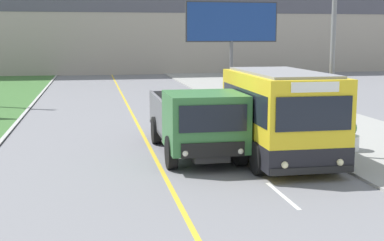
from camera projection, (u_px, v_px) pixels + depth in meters
name	position (u px, v px, depth m)	size (l,w,h in m)	color
city_bus	(280.00, 116.00, 17.37)	(2.68, 5.50, 2.97)	yellow
dump_truck	(198.00, 124.00, 17.88)	(2.50, 6.95, 2.33)	black
traffic_light_mast	(316.00, 35.00, 17.43)	(2.28, 0.32, 6.50)	slate
billboard_large	(232.00, 24.00, 36.94)	(6.48, 0.24, 6.40)	#59595B
planter_round_near	(345.00, 135.00, 18.97)	(1.01, 1.01, 1.20)	silver
planter_round_second	(292.00, 117.00, 23.38)	(0.96, 0.96, 1.14)	silver
planter_round_third	(261.00, 103.00, 27.83)	(1.06, 1.06, 1.25)	silver
planter_round_far	(239.00, 94.00, 32.30)	(0.95, 0.95, 1.15)	silver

